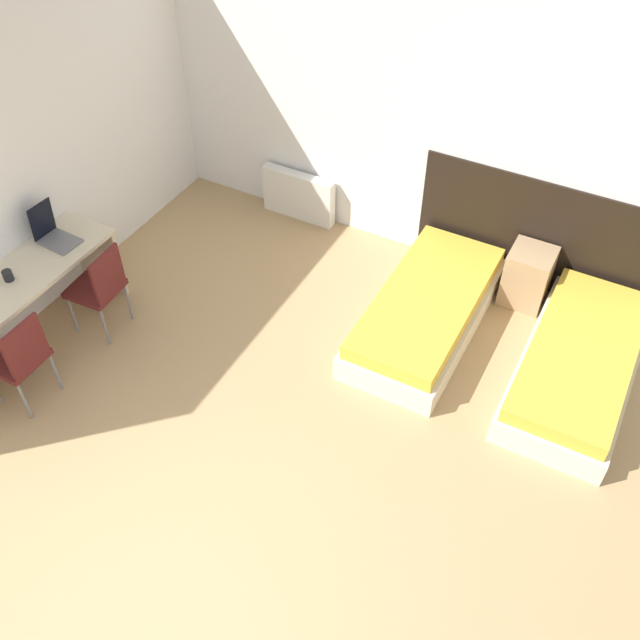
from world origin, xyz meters
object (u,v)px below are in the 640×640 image
bed_near_window (426,311)px  nightstand (527,276)px  chair_near_laptop (99,285)px  bed_near_door (578,364)px  chair_near_notebook (19,356)px  laptop (53,234)px

bed_near_window → nightstand: size_ratio=3.42×
nightstand → chair_near_laptop: bearing=-146.1°
bed_near_door → chair_near_notebook: size_ratio=2.17×
bed_near_door → laptop: 4.53m
chair_near_notebook → chair_near_laptop: bearing=90.0°
bed_near_window → laptop: (-2.96, -1.28, 0.64)m
bed_near_door → nightstand: size_ratio=3.42×
nightstand → laptop: 4.20m
bed_near_window → laptop: bearing=-156.6°
bed_near_window → laptop: laptop is taller
bed_near_window → nightstand: nightstand is taller
chair_near_laptop → bed_near_door: bearing=15.8°
bed_near_window → chair_near_laptop: bearing=-151.3°
bed_near_door → nightstand: 1.02m
nightstand → chair_near_laptop: (-3.15, -2.12, 0.23)m
bed_near_window → chair_near_notebook: 3.38m
chair_near_laptop → chair_near_notebook: same height
bed_near_window → nightstand: (0.67, 0.76, 0.10)m
bed_near_door → laptop: size_ratio=5.50×
chair_near_laptop → laptop: 0.58m
bed_near_window → nightstand: bearing=48.6°
chair_near_notebook → laptop: laptop is taller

